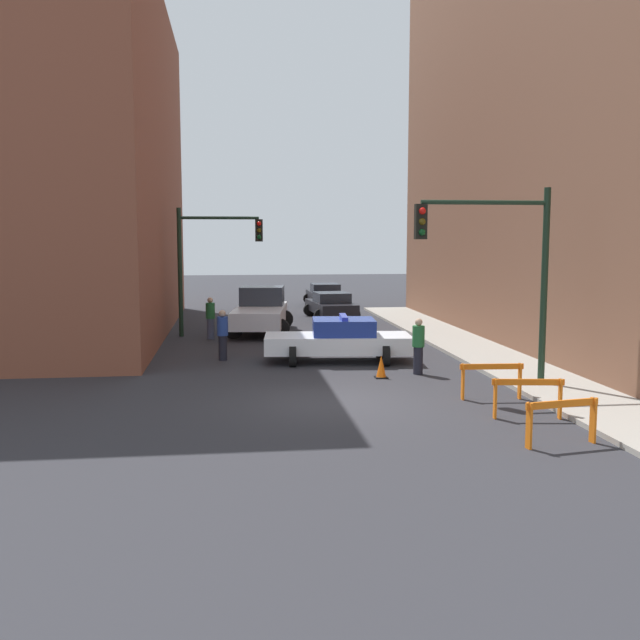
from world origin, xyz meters
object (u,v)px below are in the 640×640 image
Objects in this scene: police_car at (339,340)px; parked_car_near at (331,305)px; parked_car_mid at (325,294)px; traffic_light_near at (503,256)px; barrier_mid at (528,392)px; pedestrian_sidewalk at (418,345)px; white_truck at (261,311)px; traffic_light_far at (207,253)px; pedestrian_corner at (210,317)px; pedestrian_crossing at (223,334)px; barrier_front at (562,415)px; traffic_cone at (381,367)px; barrier_back at (492,375)px.

parked_car_near is (1.49, 12.34, -0.05)m from police_car.
traffic_light_near is at bearing -86.55° from parked_car_mid.
pedestrian_sidewalk is at bearing 101.14° from barrier_mid.
parked_car_near is at bearing 59.58° from white_truck.
pedestrian_corner is at bearing -82.89° from traffic_light_far.
traffic_light_near is at bearing -56.85° from white_truck.
traffic_light_far is 6.49m from pedestrian_crossing.
traffic_light_near is at bearing 39.40° from pedestrian_sidewalk.
parked_car_near is 2.67× the size of pedestrian_sidewalk.
police_car is 7.23m from pedestrian_corner.
traffic_light_near is 1.00× the size of traffic_light_far.
traffic_light_near is 17.28m from parked_car_near.
traffic_light_near is 3.83m from pedestrian_sidewalk.
barrier_mid is (1.06, -5.38, -0.24)m from pedestrian_sidewalk.
traffic_light_near is 9.50m from pedestrian_crossing.
barrier_mid is at bearing 127.13° from pedestrian_corner.
parked_car_near and parked_car_mid have the same top height.
police_car is (4.39, -6.70, -2.67)m from traffic_light_far.
traffic_cone is (-2.05, 7.02, -0.30)m from barrier_front.
parked_car_mid is at bearing -106.87° from pedestrian_corner.
traffic_light_far is 14.19m from parked_car_mid.
barrier_mid is 1.95m from barrier_back.
parked_car_mid is at bearing 91.55° from barrier_front.
traffic_light_far is 11.39m from pedestrian_sidewalk.
pedestrian_sidewalk is (6.38, -9.08, -2.54)m from traffic_light_far.
pedestrian_sidewalk is at bearing -92.95° from parked_car_near.
pedestrian_crossing is at bearing -119.26° from parked_car_near.
white_truck reaches higher than pedestrian_crossing.
traffic_light_far is at bearing -142.49° from pedestrian_sidewalk.
barrier_front is at bearing 32.78° from pedestrian_crossing.
pedestrian_sidewalk is at bearing 105.50° from barrier_back.
white_truck reaches higher than barrier_mid.
pedestrian_corner is (-5.77, -6.51, 0.19)m from parked_car_near.
police_car is 3.05× the size of barrier_mid.
pedestrian_crossing is at bearing 141.90° from traffic_cone.
barrier_mid is (0.99, -26.81, -0.06)m from parked_car_mid.
white_truck reaches higher than police_car.
barrier_front is (6.60, -10.58, -0.24)m from pedestrian_crossing.
barrier_back is at bearing 46.35° from pedestrian_crossing.
parked_car_mid is (6.46, 12.35, -2.72)m from traffic_light_far.
white_truck is 8.56× the size of traffic_cone.
traffic_light_near is at bearing 60.79° from barrier_back.
pedestrian_corner is 13.70m from barrier_back.
white_truck is at bearing 115.75° from traffic_light_near.
police_car reaches higher than barrier_front.
traffic_cone is (-0.69, -15.14, -0.36)m from parked_car_near.
traffic_light_near is 3.13× the size of pedestrian_sidewalk.
parked_car_near is at bearing -175.62° from pedestrian_sidewalk.
parked_car_mid is (-1.58, 23.62, -2.86)m from traffic_light_near.
police_car is 12.42m from parked_car_near.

